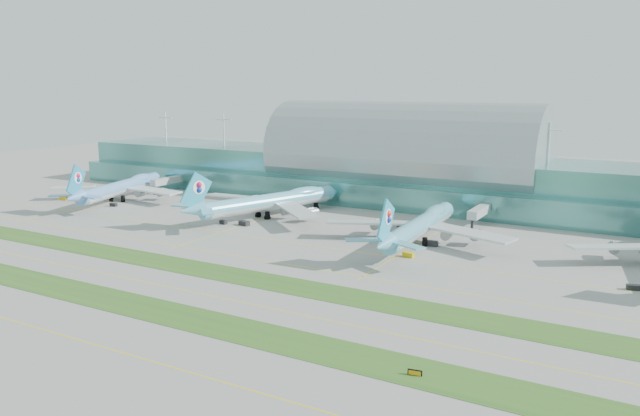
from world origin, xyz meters
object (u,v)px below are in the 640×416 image
Objects in this scene: airliner_a at (122,187)px; taxiway_sign_east at (415,373)px; airliner_b at (271,200)px; airliner_c at (421,224)px; terminal at (403,168)px.

airliner_a reaches higher than taxiway_sign_east.
airliner_a is at bearing 142.57° from taxiway_sign_east.
airliner_a is at bearing -159.05° from airliner_b.
airliner_c is at bearing -18.07° from airliner_a.
airliner_a is 200.71m from taxiway_sign_east.
terminal reaches higher than airliner_c.
airliner_c is at bearing -63.41° from terminal.
terminal is 172.52m from taxiway_sign_east.
terminal reaches higher than airliner_a.
airliner_a is at bearing 174.57° from airliner_c.
taxiway_sign_east is at bearing -66.96° from terminal.
terminal is 4.79× the size of airliner_c.
airliner_c is at bearing 101.69° from taxiway_sign_east.
airliner_b is at bearing -117.82° from terminal.
airliner_a is 77.78m from airliner_b.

